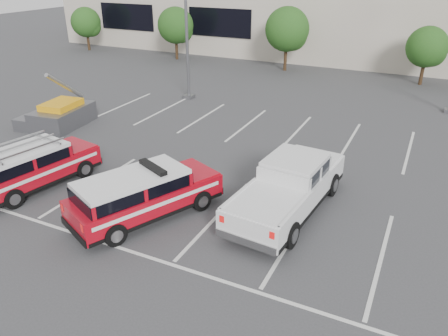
# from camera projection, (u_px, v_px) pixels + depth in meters

# --- Properties ---
(ground) EXTENTS (120.00, 120.00, 0.00)m
(ground) POSITION_uv_depth(u_px,v_px,m) (216.00, 217.00, 14.89)
(ground) COLOR #39393C
(ground) RESTS_ON ground
(stall_markings) EXTENTS (23.00, 15.00, 0.01)m
(stall_markings) POSITION_uv_depth(u_px,v_px,m) (264.00, 167.00, 18.54)
(stall_markings) COLOR silver
(stall_markings) RESTS_ON ground
(convention_building) EXTENTS (60.00, 16.99, 13.20)m
(convention_building) POSITION_uv_depth(u_px,v_px,m) (379.00, 0.00, 38.66)
(convention_building) COLOR beige
(convention_building) RESTS_ON ground
(tree_far_left) EXTENTS (2.77, 2.77, 3.99)m
(tree_far_left) POSITION_uv_depth(u_px,v_px,m) (87.00, 23.00, 41.53)
(tree_far_left) COLOR #3F2B19
(tree_far_left) RESTS_ON ground
(tree_left) EXTENTS (3.07, 3.07, 4.42)m
(tree_left) POSITION_uv_depth(u_px,v_px,m) (177.00, 27.00, 37.47)
(tree_left) COLOR #3F2B19
(tree_left) RESTS_ON ground
(tree_mid_left) EXTENTS (3.37, 3.37, 4.85)m
(tree_mid_left) POSITION_uv_depth(u_px,v_px,m) (288.00, 31.00, 33.42)
(tree_mid_left) COLOR #3F2B19
(tree_mid_left) RESTS_ON ground
(tree_mid_right) EXTENTS (2.77, 2.77, 3.99)m
(tree_mid_right) POSITION_uv_depth(u_px,v_px,m) (428.00, 48.00, 29.71)
(tree_mid_right) COLOR #3F2B19
(tree_mid_right) RESTS_ON ground
(light_pole_left) EXTENTS (0.90, 0.60, 10.24)m
(light_pole_left) POSITION_uv_depth(u_px,v_px,m) (186.00, 12.00, 25.55)
(light_pole_left) COLOR #59595E
(light_pole_left) RESTS_ON ground
(fire_chief_suv) EXTENTS (3.82, 5.45, 1.81)m
(fire_chief_suv) POSITION_uv_depth(u_px,v_px,m) (144.00, 197.00, 14.64)
(fire_chief_suv) COLOR #A20715
(fire_chief_suv) RESTS_ON ground
(white_pickup) EXTENTS (2.60, 6.14, 1.83)m
(white_pickup) POSITION_uv_depth(u_px,v_px,m) (288.00, 192.00, 15.03)
(white_pickup) COLOR silver
(white_pickup) RESTS_ON ground
(ladder_suv) EXTENTS (2.66, 4.95, 1.85)m
(ladder_suv) POSITION_uv_depth(u_px,v_px,m) (34.00, 169.00, 16.63)
(ladder_suv) COLOR #A20715
(ladder_suv) RESTS_ON ground
(utility_rig) EXTENTS (2.99, 3.69, 2.95)m
(utility_rig) POSITION_uv_depth(u_px,v_px,m) (60.00, 115.00, 22.89)
(utility_rig) COLOR #59595E
(utility_rig) RESTS_ON ground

